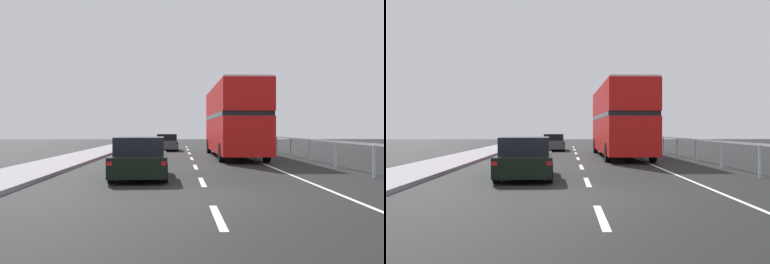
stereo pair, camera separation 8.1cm
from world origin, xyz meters
TOP-DOWN VIEW (x-y plane):
  - ground_plane at (0.00, 0.00)m, footprint 75.84×120.00m
  - lane_paint_markings at (2.12, 8.64)m, footprint 3.54×46.00m
  - bridge_side_railing at (6.03, 9.00)m, footprint 0.10×42.00m
  - double_decker_bus_red at (2.60, 14.68)m, footprint 2.67×11.10m
  - hatchback_car_near at (-2.08, 3.93)m, footprint 2.00×4.09m
  - sedan_car_ahead at (-1.66, 22.48)m, footprint 1.79×4.24m

SIDE VIEW (x-z plane):
  - ground_plane at x=0.00m, z-range -0.10..0.00m
  - lane_paint_markings at x=2.12m, z-range 0.00..0.01m
  - sedan_car_ahead at x=-1.66m, z-range -0.02..1.30m
  - hatchback_car_near at x=-2.08m, z-range -0.03..1.39m
  - bridge_side_railing at x=6.03m, z-range 0.36..1.56m
  - double_decker_bus_red at x=2.60m, z-range 0.15..4.47m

